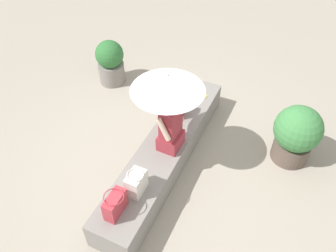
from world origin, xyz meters
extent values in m
plane|color=#9E9384|center=(0.00, 0.00, 0.00)|extent=(14.00, 14.00, 0.00)
cube|color=gray|center=(0.00, 0.00, 0.21)|extent=(3.15, 0.59, 0.42)
cube|color=#992D38|center=(-0.02, -0.09, 0.53)|extent=(0.35, 0.29, 0.22)
cube|color=#992D38|center=(-0.02, -0.09, 0.88)|extent=(0.33, 0.21, 0.48)
sphere|color=beige|center=(-0.02, -0.09, 1.22)|extent=(0.20, 0.20, 0.20)
cylinder|color=beige|center=(0.18, -0.09, 0.90)|extent=(0.08, 0.20, 0.32)
cylinder|color=beige|center=(-0.22, -0.08, 0.90)|extent=(0.08, 0.20, 0.32)
cylinder|color=#B7B7BC|center=(0.01, -0.03, 0.99)|extent=(0.02, 0.02, 1.14)
cone|color=silver|center=(0.01, -0.03, 1.45)|extent=(0.92, 0.92, 0.21)
sphere|color=#B7B7BC|center=(0.01, -0.03, 1.57)|extent=(0.03, 0.03, 0.03)
cube|color=silver|center=(-0.87, -0.02, 0.57)|extent=(0.27, 0.18, 0.30)
torus|color=silver|center=(-0.87, -0.02, 0.73)|extent=(0.20, 0.20, 0.01)
cube|color=#B2333D|center=(-1.23, 0.05, 0.56)|extent=(0.32, 0.14, 0.28)
torus|color=#B2333D|center=(-1.23, 0.05, 0.72)|extent=(0.24, 0.24, 0.01)
cube|color=#B2333D|center=(0.62, 0.07, 0.57)|extent=(0.23, 0.16, 0.30)
torus|color=#B2333D|center=(0.62, 0.07, 0.73)|extent=(0.17, 0.17, 0.01)
cube|color=#EAE04C|center=(1.11, -0.05, 0.42)|extent=(0.32, 0.26, 0.01)
cylinder|color=brown|center=(0.87, -1.62, 0.16)|extent=(0.53, 0.53, 0.32)
sphere|color=#3D7F42|center=(0.87, -1.62, 0.59)|extent=(0.67, 0.67, 0.67)
cylinder|color=gray|center=(1.39, 1.77, 0.19)|extent=(0.48, 0.48, 0.39)
sphere|color=#2D6B33|center=(1.39, 1.77, 0.59)|extent=(0.51, 0.51, 0.51)
camera|label=1|loc=(-2.93, -1.40, 3.88)|focal=36.31mm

